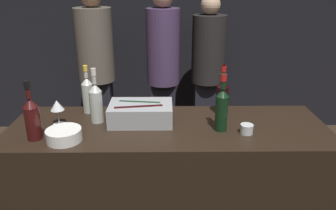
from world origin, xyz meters
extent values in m
cube|color=black|center=(0.00, 2.70, 1.40)|extent=(6.40, 0.06, 2.80)
cube|color=black|center=(0.00, 0.32, 0.55)|extent=(1.89, 0.63, 1.10)
cube|color=#9EA0A5|center=(-0.16, 0.37, 1.16)|extent=(0.38, 0.25, 0.12)
cylinder|color=black|center=(-0.17, 0.33, 1.18)|extent=(0.29, 0.10, 0.07)
cylinder|color=#143319|center=(-0.17, 0.41, 1.18)|extent=(0.26, 0.10, 0.06)
cylinder|color=white|center=(-0.56, 0.13, 1.13)|extent=(0.19, 0.19, 0.07)
cylinder|color=gray|center=(-0.56, 0.13, 1.16)|extent=(0.16, 0.16, 0.01)
cylinder|color=silver|center=(-0.65, 0.34, 1.10)|extent=(0.07, 0.07, 0.00)
cylinder|color=silver|center=(-0.65, 0.34, 1.15)|extent=(0.01, 0.01, 0.09)
cone|color=silver|center=(-0.65, 0.34, 1.22)|extent=(0.08, 0.08, 0.06)
cylinder|color=silver|center=(0.44, 0.21, 1.12)|extent=(0.07, 0.07, 0.05)
sphere|color=#F4C66B|center=(0.44, 0.21, 1.13)|extent=(0.03, 0.03, 0.03)
cylinder|color=black|center=(0.30, 0.26, 1.20)|extent=(0.07, 0.07, 0.21)
cone|color=black|center=(0.30, 0.26, 1.32)|extent=(0.07, 0.07, 0.04)
cylinder|color=black|center=(0.30, 0.26, 1.39)|extent=(0.03, 0.03, 0.09)
cylinder|color=red|center=(0.30, 0.26, 1.41)|extent=(0.03, 0.03, 0.04)
cylinder|color=#B2B7AD|center=(-0.43, 0.38, 1.19)|extent=(0.08, 0.08, 0.20)
cone|color=#B2B7AD|center=(-0.43, 0.38, 1.32)|extent=(0.08, 0.08, 0.05)
cylinder|color=#B2B7AD|center=(-0.43, 0.38, 1.39)|extent=(0.03, 0.03, 0.09)
cylinder|color=silver|center=(-0.43, 0.38, 1.41)|extent=(0.03, 0.03, 0.04)
cylinder|color=#380F0F|center=(-0.73, 0.16, 1.19)|extent=(0.08, 0.08, 0.19)
cone|color=#380F0F|center=(-0.73, 0.16, 1.31)|extent=(0.08, 0.08, 0.05)
cylinder|color=#380F0F|center=(-0.73, 0.16, 1.38)|extent=(0.03, 0.03, 0.10)
cylinder|color=black|center=(-0.73, 0.16, 1.41)|extent=(0.03, 0.03, 0.04)
cylinder|color=#B2B7AD|center=(-0.52, 0.54, 1.19)|extent=(0.07, 0.07, 0.19)
cone|color=#B2B7AD|center=(-0.52, 0.54, 1.31)|extent=(0.07, 0.07, 0.04)
cylinder|color=#B2B7AD|center=(-0.52, 0.54, 1.37)|extent=(0.03, 0.03, 0.08)
cylinder|color=gold|center=(-0.52, 0.54, 1.39)|extent=(0.03, 0.03, 0.04)
cylinder|color=black|center=(0.35, 0.51, 1.19)|extent=(0.08, 0.08, 0.18)
cone|color=black|center=(0.35, 0.51, 1.30)|extent=(0.08, 0.08, 0.05)
cylinder|color=black|center=(0.35, 0.51, 1.37)|extent=(0.03, 0.03, 0.09)
cylinder|color=red|center=(0.35, 0.51, 1.39)|extent=(0.03, 0.03, 0.04)
cube|color=black|center=(0.47, 2.13, 0.41)|extent=(0.28, 0.21, 0.81)
cylinder|color=black|center=(0.47, 2.13, 1.18)|extent=(0.37, 0.37, 0.74)
sphere|color=beige|center=(0.47, 2.13, 1.66)|extent=(0.21, 0.21, 0.21)
cube|color=black|center=(-0.03, 1.92, 0.43)|extent=(0.26, 0.19, 0.86)
cylinder|color=#473356|center=(-0.03, 1.92, 1.25)|extent=(0.34, 0.34, 0.78)
cube|color=black|center=(-0.76, 2.04, 0.43)|extent=(0.29, 0.22, 0.86)
cylinder|color=#60564C|center=(-0.76, 2.04, 1.25)|extent=(0.39, 0.39, 0.78)
camera|label=1|loc=(-0.02, -1.46, 1.92)|focal=35.00mm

